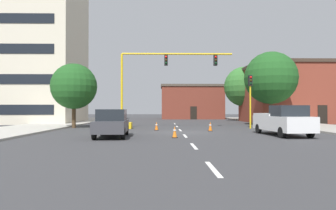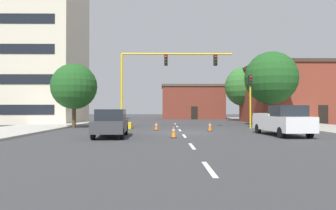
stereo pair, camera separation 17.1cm
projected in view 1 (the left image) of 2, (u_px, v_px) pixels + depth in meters
name	position (u px, v px, depth m)	size (l,w,h in m)	color
ground_plane	(182.00, 132.00, 23.02)	(160.00, 160.00, 0.00)	#38383A
sidewalk_left	(45.00, 126.00, 30.77)	(6.00, 56.00, 0.14)	#B2ADA3
sidewalk_right	(307.00, 126.00, 31.27)	(6.00, 56.00, 0.14)	#9E998E
lane_stripe_seg_0	(213.00, 169.00, 9.03)	(0.16, 2.40, 0.01)	silver
lane_stripe_seg_1	(194.00, 146.00, 14.52)	(0.16, 2.40, 0.01)	silver
lane_stripe_seg_2	(185.00, 136.00, 20.02)	(0.16, 2.40, 0.01)	silver
lane_stripe_seg_3	(180.00, 130.00, 25.52)	(0.16, 2.40, 0.01)	silver
lane_stripe_seg_4	(177.00, 126.00, 31.02)	(0.16, 2.40, 0.01)	silver
lane_stripe_seg_5	(175.00, 124.00, 36.52)	(0.16, 2.40, 0.01)	silver
building_tall_left	(24.00, 42.00, 39.09)	(14.21, 10.95, 20.46)	beige
building_brick_center	(192.00, 102.00, 55.58)	(11.07, 7.49, 6.01)	brown
building_row_right	(301.00, 94.00, 40.48)	(14.01, 11.28, 7.52)	brown
traffic_signal_gantry	(138.00, 102.00, 27.73)	(10.88, 1.20, 6.83)	yellow
traffic_light_pole_right	(250.00, 89.00, 27.70)	(0.32, 0.47, 4.80)	yellow
tree_left_near	(74.00, 86.00, 28.56)	(4.24, 4.24, 5.99)	#4C3823
tree_right_mid	(271.00, 78.00, 32.28)	(5.50, 5.50, 7.77)	#4C3823
tree_right_far	(244.00, 87.00, 44.84)	(5.79, 5.79, 7.91)	brown
pickup_truck_white	(283.00, 121.00, 20.36)	(2.37, 5.53, 1.99)	white
sedan_dark_gray_near_left	(112.00, 123.00, 19.21)	(2.07, 4.59, 1.74)	#3D3D42
traffic_cone_roadside_a	(210.00, 126.00, 24.43)	(0.36, 0.36, 0.76)	black
traffic_cone_roadside_b	(175.00, 132.00, 18.75)	(0.36, 0.36, 0.73)	black
traffic_cone_roadside_c	(156.00, 126.00, 25.32)	(0.36, 0.36, 0.72)	black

